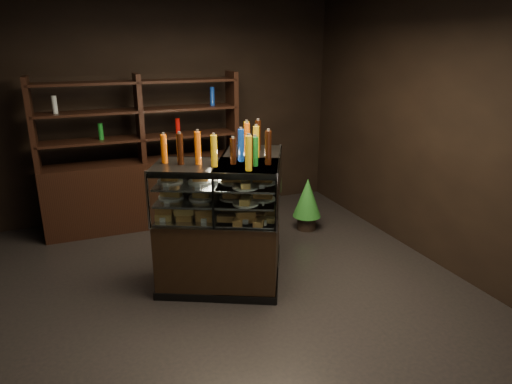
% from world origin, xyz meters
% --- Properties ---
extents(ground, '(5.00, 5.00, 0.00)m').
position_xyz_m(ground, '(0.00, 0.00, 0.00)').
color(ground, black).
rests_on(ground, ground).
extents(room_shell, '(5.02, 5.02, 3.01)m').
position_xyz_m(room_shell, '(0.00, 0.00, 1.94)').
color(room_shell, black).
rests_on(room_shell, ground).
extents(display_case, '(1.58, 1.33, 1.30)m').
position_xyz_m(display_case, '(0.26, 0.17, 0.44)').
color(display_case, black).
rests_on(display_case, ground).
extents(food_display, '(1.26, 1.07, 0.41)m').
position_xyz_m(food_display, '(0.27, 0.16, 0.98)').
color(food_display, gold).
rests_on(food_display, display_case).
extents(bottles_top, '(1.10, 0.93, 0.30)m').
position_xyz_m(bottles_top, '(0.26, 0.17, 1.43)').
color(bottles_top, '#0F38B2').
rests_on(bottles_top, display_case).
extents(potted_conifer, '(0.37, 0.37, 0.79)m').
position_xyz_m(potted_conifer, '(1.59, 1.13, 0.45)').
color(potted_conifer, black).
rests_on(potted_conifer, ground).
extents(back_shelving, '(2.54, 0.44, 2.00)m').
position_xyz_m(back_shelving, '(-0.35, 2.05, 0.60)').
color(back_shelving, black).
rests_on(back_shelving, ground).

